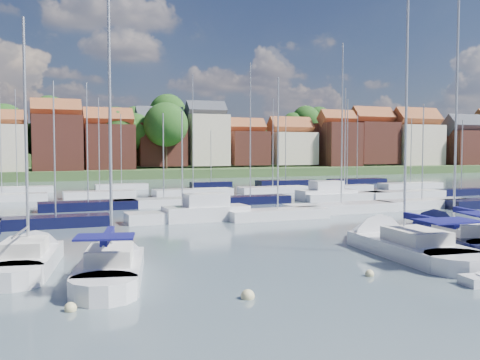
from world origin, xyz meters
name	(u,v)px	position (x,y,z in m)	size (l,w,h in m)	color
ground	(196,198)	(0.00, 40.00, 0.00)	(260.00, 260.00, 0.00)	#495863
sailboat_left	(113,266)	(-15.38, 3.49, 0.36)	(5.06, 10.71, 14.14)	silver
sailboat_centre	(392,244)	(0.72, 3.46, 0.35)	(4.63, 13.18, 17.48)	silver
sailboat_navy	(444,236)	(5.74, 4.71, 0.35)	(6.39, 13.20, 17.62)	black
sailboat_far	(31,258)	(-18.98, 7.03, 0.34)	(4.49, 10.39, 13.42)	silver
buoy_a	(70,311)	(-17.73, -1.94, 0.00)	(0.46, 0.46, 0.46)	beige
buoy_b	(248,299)	(-11.11, -2.85, 0.00)	(0.55, 0.55, 0.55)	beige
buoy_c	(370,276)	(-4.41, -1.51, 0.00)	(0.41, 0.41, 0.41)	beige
buoy_e	(400,241)	(3.18, 5.85, 0.00)	(0.46, 0.46, 0.46)	beige
marina_field	(224,197)	(1.91, 35.15, 0.43)	(79.62, 41.41, 15.93)	silver
far_shore_town	(107,154)	(2.23, 132.67, 4.61)	(212.46, 90.00, 22.27)	#3A572B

